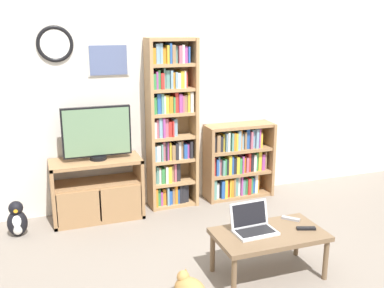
{
  "coord_description": "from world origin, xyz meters",
  "views": [
    {
      "loc": [
        -1.56,
        -2.95,
        2.09
      ],
      "look_at": [
        -0.11,
        1.09,
        0.94
      ],
      "focal_mm": 42.0,
      "sensor_mm": 36.0,
      "label": 1
    }
  ],
  "objects_px": {
    "laptop": "(253,225)",
    "coffee_table": "(269,237)",
    "bookshelf_tall": "(170,125)",
    "tv_stand": "(97,190)",
    "remote_near_laptop": "(306,228)",
    "television": "(97,133)",
    "remote_far_from_laptop": "(291,219)",
    "bookshelf_short": "(236,162)",
    "penguin_figurine": "(17,220)"
  },
  "relations": [
    {
      "from": "coffee_table",
      "to": "penguin_figurine",
      "type": "distance_m",
      "value": 2.54
    },
    {
      "from": "tv_stand",
      "to": "television",
      "type": "distance_m",
      "value": 0.63
    },
    {
      "from": "coffee_table",
      "to": "remote_far_from_laptop",
      "type": "distance_m",
      "value": 0.35
    },
    {
      "from": "tv_stand",
      "to": "laptop",
      "type": "height_order",
      "value": "tv_stand"
    },
    {
      "from": "bookshelf_tall",
      "to": "television",
      "type": "bearing_deg",
      "value": -173.54
    },
    {
      "from": "bookshelf_short",
      "to": "tv_stand",
      "type": "bearing_deg",
      "value": -176.58
    },
    {
      "from": "tv_stand",
      "to": "remote_far_from_laptop",
      "type": "distance_m",
      "value": 2.13
    },
    {
      "from": "remote_far_from_laptop",
      "to": "penguin_figurine",
      "type": "bearing_deg",
      "value": 106.76
    },
    {
      "from": "laptop",
      "to": "coffee_table",
      "type": "bearing_deg",
      "value": -31.99
    },
    {
      "from": "laptop",
      "to": "bookshelf_short",
      "type": "bearing_deg",
      "value": 66.56
    },
    {
      "from": "laptop",
      "to": "penguin_figurine",
      "type": "distance_m",
      "value": 2.41
    },
    {
      "from": "tv_stand",
      "to": "bookshelf_tall",
      "type": "relative_size",
      "value": 0.5
    },
    {
      "from": "television",
      "to": "bookshelf_tall",
      "type": "bearing_deg",
      "value": 6.46
    },
    {
      "from": "remote_near_laptop",
      "to": "bookshelf_tall",
      "type": "bearing_deg",
      "value": -141.39
    },
    {
      "from": "tv_stand",
      "to": "bookshelf_tall",
      "type": "xyz_separation_m",
      "value": [
        0.87,
        0.11,
        0.64
      ]
    },
    {
      "from": "remote_far_from_laptop",
      "to": "television",
      "type": "bearing_deg",
      "value": 90.86
    },
    {
      "from": "tv_stand",
      "to": "bookshelf_short",
      "type": "xyz_separation_m",
      "value": [
        1.72,
        0.1,
        0.11
      ]
    },
    {
      "from": "tv_stand",
      "to": "coffee_table",
      "type": "height_order",
      "value": "tv_stand"
    },
    {
      "from": "bookshelf_tall",
      "to": "coffee_table",
      "type": "relative_size",
      "value": 2.1
    },
    {
      "from": "remote_near_laptop",
      "to": "television",
      "type": "bearing_deg",
      "value": -120.17
    },
    {
      "from": "television",
      "to": "coffee_table",
      "type": "distance_m",
      "value": 2.13
    },
    {
      "from": "television",
      "to": "remote_near_laptop",
      "type": "distance_m",
      "value": 2.35
    },
    {
      "from": "remote_far_from_laptop",
      "to": "penguin_figurine",
      "type": "xyz_separation_m",
      "value": [
        -2.33,
        1.36,
        -0.24
      ]
    },
    {
      "from": "bookshelf_short",
      "to": "laptop",
      "type": "distance_m",
      "value": 1.82
    },
    {
      "from": "bookshelf_short",
      "to": "remote_near_laptop",
      "type": "relative_size",
      "value": 5.54
    },
    {
      "from": "penguin_figurine",
      "to": "television",
      "type": "bearing_deg",
      "value": 10.83
    },
    {
      "from": "tv_stand",
      "to": "remote_far_from_laptop",
      "type": "height_order",
      "value": "tv_stand"
    },
    {
      "from": "tv_stand",
      "to": "bookshelf_short",
      "type": "distance_m",
      "value": 1.72
    },
    {
      "from": "television",
      "to": "penguin_figurine",
      "type": "xyz_separation_m",
      "value": [
        -0.87,
        -0.17,
        -0.8
      ]
    },
    {
      "from": "bookshelf_short",
      "to": "remote_far_from_laptop",
      "type": "xyz_separation_m",
      "value": [
        -0.22,
        -1.61,
        -0.04
      ]
    },
    {
      "from": "coffee_table",
      "to": "remote_near_laptop",
      "type": "distance_m",
      "value": 0.33
    },
    {
      "from": "television",
      "to": "bookshelf_tall",
      "type": "xyz_separation_m",
      "value": [
        0.84,
        0.1,
        0.01
      ]
    },
    {
      "from": "television",
      "to": "coffee_table",
      "type": "height_order",
      "value": "television"
    },
    {
      "from": "bookshelf_tall",
      "to": "remote_near_laptop",
      "type": "bearing_deg",
      "value": -70.72
    },
    {
      "from": "bookshelf_tall",
      "to": "penguin_figurine",
      "type": "height_order",
      "value": "bookshelf_tall"
    },
    {
      "from": "television",
      "to": "remote_far_from_laptop",
      "type": "height_order",
      "value": "television"
    },
    {
      "from": "bookshelf_tall",
      "to": "laptop",
      "type": "relative_size",
      "value": 5.37
    },
    {
      "from": "coffee_table",
      "to": "laptop",
      "type": "relative_size",
      "value": 2.56
    },
    {
      "from": "bookshelf_tall",
      "to": "coffee_table",
      "type": "xyz_separation_m",
      "value": [
        0.32,
        -1.78,
        -0.62
      ]
    },
    {
      "from": "bookshelf_short",
      "to": "remote_far_from_laptop",
      "type": "height_order",
      "value": "bookshelf_short"
    },
    {
      "from": "bookshelf_short",
      "to": "coffee_table",
      "type": "height_order",
      "value": "bookshelf_short"
    },
    {
      "from": "bookshelf_short",
      "to": "penguin_figurine",
      "type": "bearing_deg",
      "value": -174.35
    },
    {
      "from": "tv_stand",
      "to": "remote_near_laptop",
      "type": "bearing_deg",
      "value": -48.64
    },
    {
      "from": "remote_far_from_laptop",
      "to": "laptop",
      "type": "bearing_deg",
      "value": 148.72
    },
    {
      "from": "tv_stand",
      "to": "coffee_table",
      "type": "xyz_separation_m",
      "value": [
        1.19,
        -1.67,
        0.02
      ]
    },
    {
      "from": "tv_stand",
      "to": "remote_near_laptop",
      "type": "relative_size",
      "value": 5.87
    },
    {
      "from": "bookshelf_short",
      "to": "bookshelf_tall",
      "type": "bearing_deg",
      "value": 179.41
    },
    {
      "from": "television",
      "to": "penguin_figurine",
      "type": "relative_size",
      "value": 1.97
    },
    {
      "from": "television",
      "to": "bookshelf_short",
      "type": "distance_m",
      "value": 1.76
    },
    {
      "from": "coffee_table",
      "to": "laptop",
      "type": "height_order",
      "value": "laptop"
    }
  ]
}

